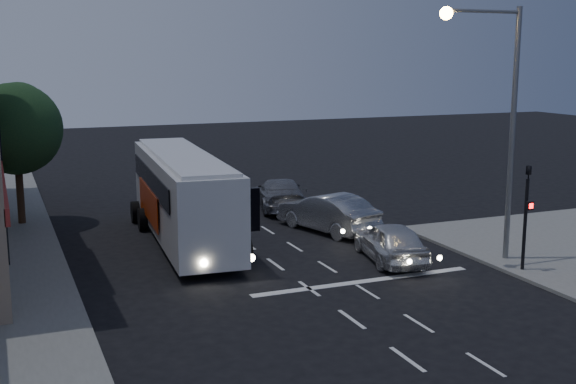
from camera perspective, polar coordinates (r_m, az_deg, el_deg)
name	(u,v)px	position (r m, az deg, el deg)	size (l,w,h in m)	color
ground	(336,308)	(21.90, 3.84, -9.15)	(120.00, 120.00, 0.00)	black
road_markings	(328,273)	(25.25, 3.15, -6.42)	(8.00, 30.55, 0.01)	silver
tour_bus	(183,194)	(29.41, -8.28, -0.16)	(3.28, 11.87, 3.60)	silver
car_suv	(391,242)	(26.74, 8.12, -3.90)	(1.75, 4.35, 1.48)	silver
car_sedan_a	(328,213)	(30.99, 3.15, -1.63)	(1.74, 4.99, 1.65)	#A6A6A6
car_sedan_b	(280,194)	(35.50, -0.62, -0.14)	(2.13, 5.24, 1.52)	gray
traffic_signal_main	(527,205)	(26.00, 18.34, -0.96)	(0.25, 0.35, 4.10)	black
streetlight	(499,105)	(26.50, 16.33, 6.60)	(3.32, 0.44, 9.00)	slate
street_tree	(15,125)	(33.62, -20.75, 5.00)	(4.00, 4.00, 6.20)	black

